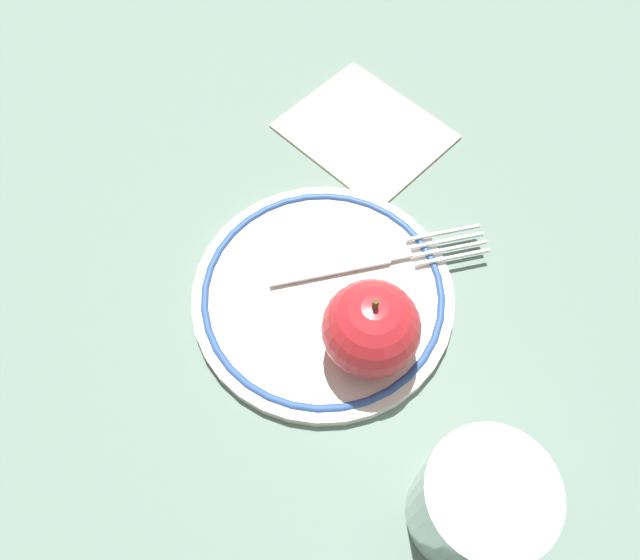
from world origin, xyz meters
TOP-DOWN VIEW (x-y plane):
  - ground_plane at (0.00, 0.00)m, footprint 2.00×2.00m
  - plate at (0.00, 0.00)m, footprint 0.21×0.21m
  - apple_red_whole at (-0.06, 0.01)m, footprint 0.07×0.07m
  - fork at (-0.01, -0.05)m, footprint 0.11×0.17m
  - drinking_glass at (-0.18, 0.04)m, footprint 0.08×0.08m
  - napkin_folded at (0.10, -0.15)m, footprint 0.14×0.12m

SIDE VIEW (x-z plane):
  - ground_plane at x=0.00m, z-range 0.00..0.00m
  - napkin_folded at x=0.10m, z-range 0.00..0.01m
  - plate at x=0.00m, z-range 0.00..0.01m
  - fork at x=-0.01m, z-range 0.01..0.02m
  - drinking_glass at x=-0.18m, z-range 0.00..0.09m
  - apple_red_whole at x=-0.06m, z-range 0.01..0.09m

